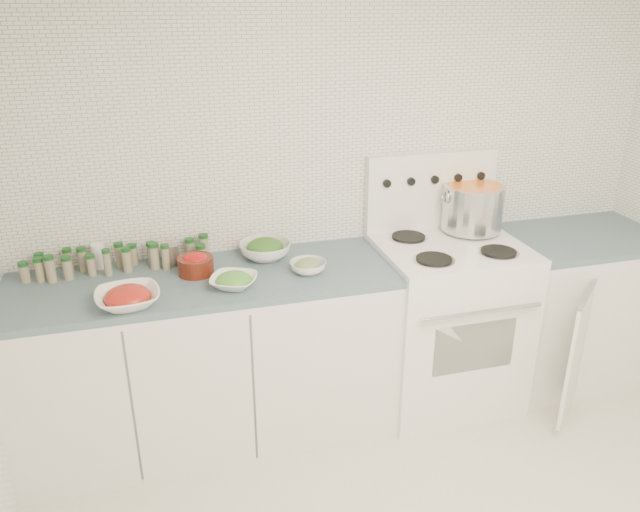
% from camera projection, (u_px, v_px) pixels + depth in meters
% --- Properties ---
extents(room_walls, '(3.54, 3.04, 2.52)m').
position_uv_depth(room_walls, '(503.00, 209.00, 1.88)').
color(room_walls, white).
rests_on(room_walls, ground).
extents(counter_left, '(1.85, 0.62, 0.90)m').
position_uv_depth(counter_left, '(209.00, 358.00, 3.16)').
color(counter_left, white).
rests_on(counter_left, ground).
extents(stove, '(0.76, 0.70, 1.36)m').
position_uv_depth(stove, '(445.00, 317.00, 3.46)').
color(stove, white).
rests_on(stove, ground).
extents(counter_right, '(0.89, 0.90, 0.90)m').
position_uv_depth(counter_right, '(571.00, 306.00, 3.68)').
color(counter_right, white).
rests_on(counter_right, ground).
extents(stock_pot, '(0.35, 0.33, 0.25)m').
position_uv_depth(stock_pot, '(473.00, 205.00, 3.42)').
color(stock_pot, silver).
rests_on(stock_pot, stove).
extents(bowl_tomato, '(0.30, 0.30, 0.09)m').
position_uv_depth(bowl_tomato, '(128.00, 297.00, 2.71)').
color(bowl_tomato, white).
rests_on(bowl_tomato, counter_left).
extents(bowl_snowpea, '(0.28, 0.28, 0.07)m').
position_uv_depth(bowl_snowpea, '(234.00, 281.00, 2.88)').
color(bowl_snowpea, white).
rests_on(bowl_snowpea, counter_left).
extents(bowl_broccoli, '(0.34, 0.34, 0.11)m').
position_uv_depth(bowl_broccoli, '(265.00, 249.00, 3.19)').
color(bowl_broccoli, white).
rests_on(bowl_broccoli, counter_left).
extents(bowl_zucchini, '(0.23, 0.23, 0.07)m').
position_uv_depth(bowl_zucchini, '(308.00, 266.00, 3.03)').
color(bowl_zucchini, white).
rests_on(bowl_zucchini, counter_left).
extents(bowl_pepper, '(0.17, 0.17, 0.11)m').
position_uv_depth(bowl_pepper, '(196.00, 264.00, 3.01)').
color(bowl_pepper, '#4E180D').
rests_on(bowl_pepper, counter_left).
extents(salt_canister, '(0.08, 0.08, 0.12)m').
position_uv_depth(salt_canister, '(98.00, 256.00, 3.07)').
color(salt_canister, white).
rests_on(salt_canister, counter_left).
extents(tin_can, '(0.08, 0.08, 0.10)m').
position_uv_depth(tin_can, '(172.00, 254.00, 3.12)').
color(tin_can, gray).
rests_on(tin_can, counter_left).
extents(spice_cluster, '(0.89, 0.16, 0.14)m').
position_uv_depth(spice_cluster, '(116.00, 259.00, 3.04)').
color(spice_cluster, gray).
rests_on(spice_cluster, counter_left).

